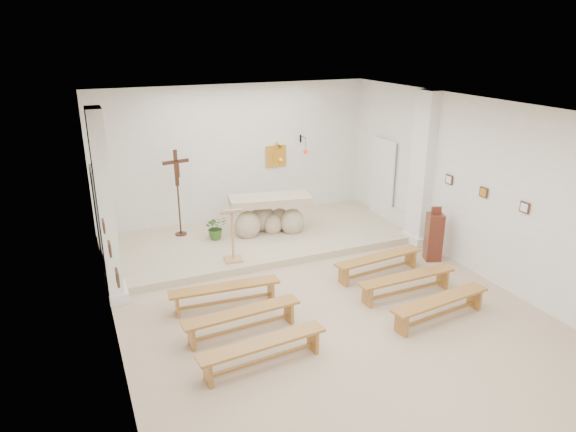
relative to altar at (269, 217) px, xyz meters
name	(u,v)px	position (x,y,z in m)	size (l,w,h in m)	color
ground	(328,311)	(-0.33, -3.64, -0.53)	(7.00, 10.00, 0.00)	tan
wall_left	(109,252)	(-3.82, -3.64, 1.22)	(0.02, 10.00, 3.50)	white
wall_right	(492,193)	(3.16, -3.64, 1.22)	(0.02, 10.00, 3.50)	white
wall_back	(236,156)	(-0.33, 1.35, 1.22)	(7.00, 0.02, 3.50)	white
ceiling	(334,112)	(-0.33, -3.64, 2.96)	(7.00, 10.00, 0.02)	silver
sanctuary_platform	(259,239)	(-0.33, -0.14, -0.45)	(6.98, 3.00, 0.15)	tan
pilaster_left	(105,209)	(-3.70, -1.64, 1.22)	(0.26, 0.55, 3.50)	white
pilaster_right	(422,170)	(3.04, -1.64, 1.22)	(0.26, 0.55, 3.50)	white
gold_wall_relief	(276,156)	(0.72, 1.32, 1.12)	(0.55, 0.04, 0.55)	gold
sanctuary_lamp	(305,150)	(1.42, 1.07, 1.28)	(0.11, 0.36, 0.44)	black
station_frame_left_front	(117,278)	(-3.80, -4.44, 1.19)	(0.03, 0.20, 0.20)	#3E261B
station_frame_left_mid	(110,249)	(-3.80, -3.44, 1.19)	(0.03, 0.20, 0.20)	#3E261B
station_frame_left_rear	(104,226)	(-3.80, -2.44, 1.19)	(0.03, 0.20, 0.20)	#3E261B
station_frame_right_front	(525,207)	(3.14, -4.44, 1.19)	(0.03, 0.20, 0.20)	#3E261B
station_frame_right_mid	(484,192)	(3.14, -3.44, 1.19)	(0.03, 0.20, 0.20)	#3E261B
station_frame_right_rear	(449,180)	(3.14, -2.44, 1.19)	(0.03, 0.20, 0.20)	#3E261B
radiator_left	(108,270)	(-3.76, -0.94, -0.26)	(0.10, 0.85, 0.52)	silver
radiator_right	(401,222)	(3.10, -0.94, -0.26)	(0.10, 0.85, 0.52)	silver
altar	(269,217)	(0.00, 0.00, 0.00)	(2.00, 1.08, 0.98)	#BEAE91
lectern	(233,234)	(-1.29, -1.23, 0.21)	(0.46, 0.40, 1.19)	tan
crucifix_stand	(178,187)	(-1.98, 0.66, 0.80)	(0.61, 0.27, 2.03)	#3E2213
potted_plant	(216,227)	(-1.28, 0.08, -0.10)	(0.50, 0.44, 0.56)	#365F26
donation_pedestal	(434,237)	(2.77, -2.57, 0.01)	(0.42, 0.42, 1.21)	#582819
bench_left_front	(225,291)	(-1.93, -2.76, -0.21)	(1.99, 0.47, 0.42)	#A66D30
bench_right_front	(379,261)	(1.28, -2.76, -0.21)	(2.00, 0.51, 0.42)	#A66D30
bench_left_second	(242,317)	(-1.93, -3.71, -0.21)	(1.99, 0.45, 0.42)	#A66D30
bench_right_second	(407,281)	(1.28, -3.71, -0.21)	(1.98, 0.35, 0.42)	#A66D30
bench_left_third	(263,348)	(-1.93, -4.65, -0.21)	(1.99, 0.48, 0.42)	#A66D30
bench_right_third	(440,304)	(1.28, -4.65, -0.21)	(2.00, 0.54, 0.42)	#A66D30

